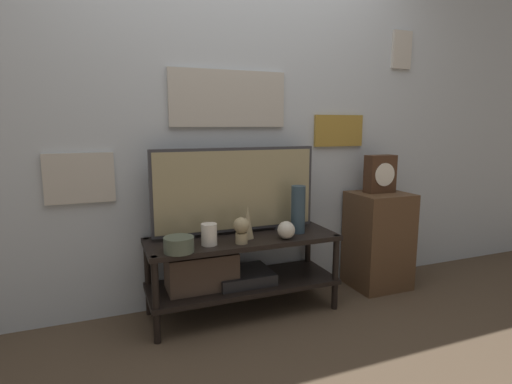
{
  "coord_description": "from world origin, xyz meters",
  "views": [
    {
      "loc": [
        -0.82,
        -2.05,
        1.2
      ],
      "look_at": [
        0.09,
        0.26,
        0.78
      ],
      "focal_mm": 28.0,
      "sensor_mm": 36.0,
      "label": 1
    }
  ],
  "objects_px": {
    "television": "(236,190)",
    "vase_round_glass": "(286,230)",
    "vase_wide_bowl": "(179,245)",
    "mantel_clock": "(380,174)",
    "vase_slim_bronze": "(248,222)",
    "candle_jar": "(209,234)",
    "vase_tall_ceramic": "(298,209)",
    "decorative_bust": "(241,229)"
  },
  "relations": [
    {
      "from": "vase_wide_bowl",
      "to": "mantel_clock",
      "type": "distance_m",
      "value": 1.57
    },
    {
      "from": "vase_round_glass",
      "to": "vase_slim_bronze",
      "type": "bearing_deg",
      "value": 155.27
    },
    {
      "from": "candle_jar",
      "to": "decorative_bust",
      "type": "height_order",
      "value": "decorative_bust"
    },
    {
      "from": "candle_jar",
      "to": "vase_slim_bronze",
      "type": "bearing_deg",
      "value": 11.06
    },
    {
      "from": "candle_jar",
      "to": "mantel_clock",
      "type": "xyz_separation_m",
      "value": [
        1.34,
        0.15,
        0.28
      ]
    },
    {
      "from": "decorative_bust",
      "to": "candle_jar",
      "type": "bearing_deg",
      "value": 168.05
    },
    {
      "from": "vase_tall_ceramic",
      "to": "mantel_clock",
      "type": "height_order",
      "value": "mantel_clock"
    },
    {
      "from": "vase_wide_bowl",
      "to": "mantel_clock",
      "type": "bearing_deg",
      "value": 8.19
    },
    {
      "from": "decorative_bust",
      "to": "television",
      "type": "bearing_deg",
      "value": 79.43
    },
    {
      "from": "television",
      "to": "vase_slim_bronze",
      "type": "relative_size",
      "value": 5.08
    },
    {
      "from": "vase_round_glass",
      "to": "decorative_bust",
      "type": "bearing_deg",
      "value": 178.06
    },
    {
      "from": "television",
      "to": "vase_slim_bronze",
      "type": "height_order",
      "value": "television"
    },
    {
      "from": "vase_round_glass",
      "to": "candle_jar",
      "type": "relative_size",
      "value": 0.87
    },
    {
      "from": "vase_tall_ceramic",
      "to": "mantel_clock",
      "type": "bearing_deg",
      "value": 7.83
    },
    {
      "from": "vase_slim_bronze",
      "to": "mantel_clock",
      "type": "xyz_separation_m",
      "value": [
        1.08,
        0.1,
        0.24
      ]
    },
    {
      "from": "vase_wide_bowl",
      "to": "mantel_clock",
      "type": "xyz_separation_m",
      "value": [
        1.53,
        0.22,
        0.3
      ]
    },
    {
      "from": "television",
      "to": "mantel_clock",
      "type": "distance_m",
      "value": 1.11
    },
    {
      "from": "television",
      "to": "vase_tall_ceramic",
      "type": "height_order",
      "value": "television"
    },
    {
      "from": "vase_slim_bronze",
      "to": "candle_jar",
      "type": "xyz_separation_m",
      "value": [
        -0.26,
        -0.05,
        -0.04
      ]
    },
    {
      "from": "vase_tall_ceramic",
      "to": "vase_round_glass",
      "type": "distance_m",
      "value": 0.2
    },
    {
      "from": "vase_wide_bowl",
      "to": "candle_jar",
      "type": "relative_size",
      "value": 1.32
    },
    {
      "from": "vase_round_glass",
      "to": "vase_wide_bowl",
      "type": "xyz_separation_m",
      "value": [
        -0.67,
        -0.02,
        -0.01
      ]
    },
    {
      "from": "vase_wide_bowl",
      "to": "decorative_bust",
      "type": "height_order",
      "value": "decorative_bust"
    },
    {
      "from": "vase_wide_bowl",
      "to": "vase_round_glass",
      "type": "bearing_deg",
      "value": 1.54
    },
    {
      "from": "vase_tall_ceramic",
      "to": "vase_slim_bronze",
      "type": "bearing_deg",
      "value": -179.71
    },
    {
      "from": "vase_round_glass",
      "to": "vase_wide_bowl",
      "type": "bearing_deg",
      "value": -178.46
    },
    {
      "from": "vase_round_glass",
      "to": "mantel_clock",
      "type": "distance_m",
      "value": 0.93
    },
    {
      "from": "vase_wide_bowl",
      "to": "candle_jar",
      "type": "height_order",
      "value": "candle_jar"
    },
    {
      "from": "vase_round_glass",
      "to": "candle_jar",
      "type": "bearing_deg",
      "value": 174.08
    },
    {
      "from": "vase_wide_bowl",
      "to": "candle_jar",
      "type": "xyz_separation_m",
      "value": [
        0.19,
        0.07,
        0.02
      ]
    },
    {
      "from": "candle_jar",
      "to": "mantel_clock",
      "type": "bearing_deg",
      "value": 6.5
    },
    {
      "from": "vase_slim_bronze",
      "to": "candle_jar",
      "type": "distance_m",
      "value": 0.27
    },
    {
      "from": "television",
      "to": "vase_round_glass",
      "type": "xyz_separation_m",
      "value": [
        0.25,
        -0.23,
        -0.23
      ]
    },
    {
      "from": "vase_wide_bowl",
      "to": "vase_slim_bronze",
      "type": "bearing_deg",
      "value": 14.7
    },
    {
      "from": "candle_jar",
      "to": "decorative_bust",
      "type": "relative_size",
      "value": 0.8
    },
    {
      "from": "vase_slim_bronze",
      "to": "decorative_bust",
      "type": "distance_m",
      "value": 0.12
    },
    {
      "from": "vase_tall_ceramic",
      "to": "candle_jar",
      "type": "xyz_separation_m",
      "value": [
        -0.61,
        -0.05,
        -0.09
      ]
    },
    {
      "from": "candle_jar",
      "to": "vase_wide_bowl",
      "type": "bearing_deg",
      "value": -160.55
    },
    {
      "from": "vase_round_glass",
      "to": "vase_tall_ceramic",
      "type": "bearing_deg",
      "value": 37.22
    },
    {
      "from": "vase_slim_bronze",
      "to": "mantel_clock",
      "type": "height_order",
      "value": "mantel_clock"
    },
    {
      "from": "mantel_clock",
      "to": "television",
      "type": "bearing_deg",
      "value": 178.43
    },
    {
      "from": "candle_jar",
      "to": "mantel_clock",
      "type": "relative_size",
      "value": 0.47
    }
  ]
}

